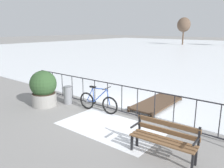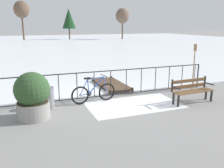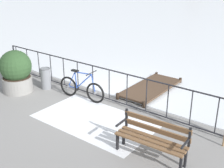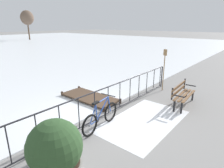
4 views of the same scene
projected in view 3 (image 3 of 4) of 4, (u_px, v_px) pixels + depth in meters
name	position (u px, v px, depth m)	size (l,w,h in m)	color
ground_plane	(101.00, 99.00, 9.33)	(160.00, 160.00, 0.00)	gray
snow_patch	(95.00, 120.00, 8.01)	(3.29, 1.88, 0.01)	white
railing_fence	(101.00, 83.00, 9.12)	(9.06, 0.06, 1.07)	#232328
bicycle_near_railing	(81.00, 88.00, 9.17)	(1.71, 0.52, 0.97)	black
park_bench	(153.00, 136.00, 6.31)	(1.62, 0.57, 0.89)	brown
planter_with_shrub	(16.00, 72.00, 9.64)	(1.05, 1.05, 1.43)	gray
trash_bin	(46.00, 78.00, 10.01)	(0.35, 0.35, 0.73)	gray
wooden_dock	(151.00, 87.00, 9.91)	(1.10, 2.61, 0.20)	#4C3828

